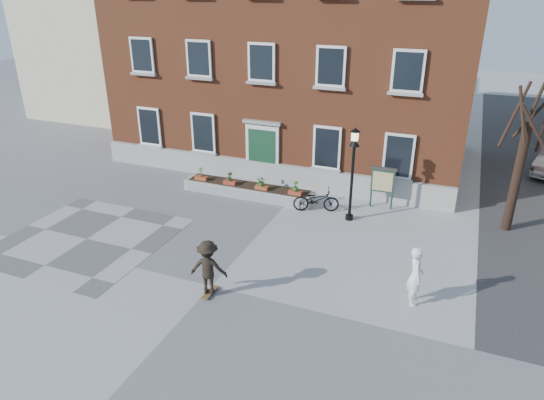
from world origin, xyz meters
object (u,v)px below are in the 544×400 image
at_px(bystander, 416,276).
at_px(lamp_post, 353,162).
at_px(bicycle, 316,200).
at_px(skateboarder, 208,268).
at_px(notice_board, 383,181).

bearing_deg(bystander, lamp_post, 18.12).
height_order(bicycle, skateboarder, skateboarder).
xyz_separation_m(bystander, lamp_post, (-3.20, 4.95, 1.58)).
xyz_separation_m(lamp_post, notice_board, (0.99, 1.66, -1.28)).
bearing_deg(bicycle, skateboarder, 150.53).
relative_size(bystander, skateboarder, 1.02).
bearing_deg(bicycle, lamp_post, -119.49).
bearing_deg(lamp_post, bystander, -57.13).
xyz_separation_m(lamp_post, skateboarder, (-2.80, -6.90, -1.56)).
distance_m(lamp_post, skateboarder, 7.61).
relative_size(bicycle, skateboarder, 1.05).
bearing_deg(notice_board, bicycle, -151.17).
relative_size(bicycle, lamp_post, 0.50).
height_order(bicycle, bystander, bystander).
bearing_deg(bystander, skateboarder, 93.31).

